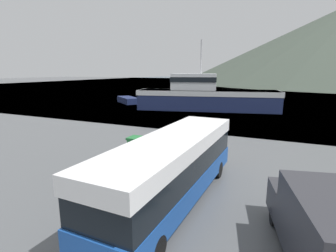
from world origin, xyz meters
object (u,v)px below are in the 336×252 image
object	(u,v)px
tour_bus	(173,166)
storage_bin	(139,148)
small_boat	(128,100)
delivery_van	(321,227)
fishing_boat	(205,96)

from	to	relation	value
tour_bus	storage_bin	world-z (taller)	tour_bus
tour_bus	small_boat	bearing A→B (deg)	127.10
delivery_van	storage_bin	distance (m)	12.34
tour_bus	storage_bin	size ratio (longest dim) A/B	7.30
storage_bin	small_boat	world-z (taller)	storage_bin
delivery_van	fishing_boat	bearing A→B (deg)	98.66
fishing_boat	storage_bin	size ratio (longest dim) A/B	14.77
fishing_boat	storage_bin	bearing A→B (deg)	-7.51
fishing_boat	storage_bin	distance (m)	24.62
tour_bus	fishing_boat	distance (m)	30.06
small_boat	tour_bus	bearing A→B (deg)	-105.32
tour_bus	fishing_boat	xyz separation A→B (m)	(-6.95, 29.24, 0.41)
tour_bus	fishing_boat	size ratio (longest dim) A/B	0.49
delivery_van	small_boat	bearing A→B (deg)	116.73
tour_bus	storage_bin	bearing A→B (deg)	135.47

